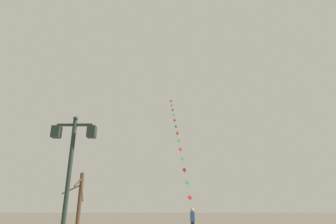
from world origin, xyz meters
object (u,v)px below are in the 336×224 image
at_px(kite_train, 178,138).
at_px(bare_tree, 79,203).
at_px(kite_flyer, 193,221).
at_px(twin_lantern_lamp_post, 71,158).

distance_m(kite_train, bare_tree, 17.13).
relative_size(kite_train, kite_flyer, 12.11).
bearing_deg(kite_train, bare_tree, -114.31).
xyz_separation_m(twin_lantern_lamp_post, kite_flyer, (4.71, 9.74, -2.38)).
distance_m(kite_flyer, bare_tree, 7.13).
bearing_deg(twin_lantern_lamp_post, kite_flyer, 64.22).
bearing_deg(twin_lantern_lamp_post, kite_train, 79.18).
height_order(kite_flyer, bare_tree, bare_tree).
bearing_deg(bare_tree, twin_lantern_lamp_post, -75.16).
bearing_deg(kite_train, kite_flyer, -87.74).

